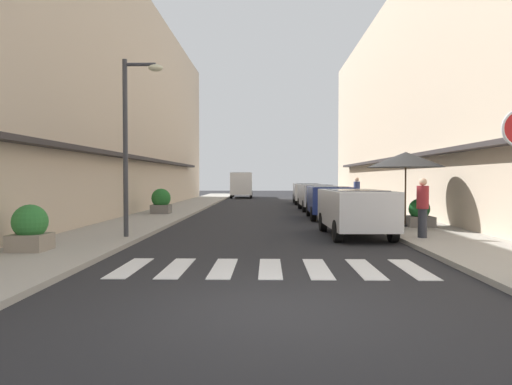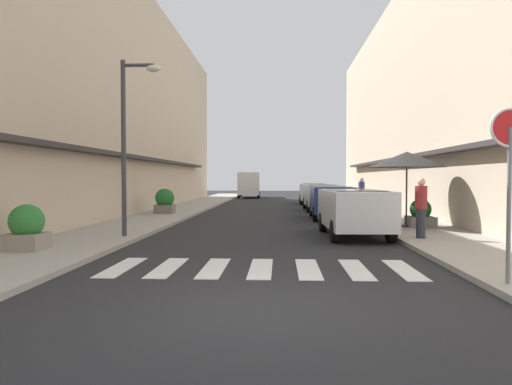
{
  "view_description": "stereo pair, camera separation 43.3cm",
  "coord_description": "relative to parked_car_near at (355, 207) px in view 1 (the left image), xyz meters",
  "views": [
    {
      "loc": [
        -0.05,
        -6.51,
        1.82
      ],
      "look_at": [
        -0.48,
        10.55,
        1.32
      ],
      "focal_mm": 33.53,
      "sensor_mm": 36.0,
      "label": 1
    },
    {
      "loc": [
        0.38,
        -6.49,
        1.82
      ],
      "look_at": [
        -0.48,
        10.55,
        1.32
      ],
      "focal_mm": 33.53,
      "sensor_mm": 36.0,
      "label": 2
    }
  ],
  "objects": [
    {
      "name": "pedestrian_walking_far",
      "position": [
        2.09,
        11.0,
        0.13
      ],
      "size": [
        0.34,
        0.34,
        1.76
      ],
      "rotation": [
        0.0,
        0.0,
        4.79
      ],
      "color": "#282B33",
      "rests_on": "sidewalk_right"
    },
    {
      "name": "street_lamp",
      "position": [
        -6.69,
        -1.19,
        2.36
      ],
      "size": [
        1.19,
        0.28,
        5.15
      ],
      "color": "#38383D",
      "rests_on": "sidewalk_left"
    },
    {
      "name": "parked_car_distant",
      "position": [
        0.0,
        18.82,
        -0.0
      ],
      "size": [
        1.85,
        4.11,
        1.47
      ],
      "color": "silver",
      "rests_on": "ground_plane"
    },
    {
      "name": "pedestrian_walking_near",
      "position": [
        1.7,
        -1.24,
        0.1
      ],
      "size": [
        0.34,
        0.34,
        1.72
      ],
      "rotation": [
        0.0,
        0.0,
        4.91
      ],
      "color": "#282B33",
      "rests_on": "sidewalk_right"
    },
    {
      "name": "sidewalk_right",
      "position": [
        2.46,
        8.61,
        -0.86
      ],
      "size": [
        2.81,
        59.94,
        0.12
      ],
      "primitive_type": "cube",
      "color": "#9E998E",
      "rests_on": "ground_plane"
    },
    {
      "name": "building_row_left",
      "position": [
        -11.73,
        9.75,
        4.94
      ],
      "size": [
        5.5,
        40.53,
        11.72
      ],
      "color": "#C6B299",
      "rests_on": "ground_plane"
    },
    {
      "name": "ground_plane",
      "position": [
        -2.69,
        8.61,
        -0.92
      ],
      "size": [
        94.2,
        94.2,
        0.0
      ],
      "primitive_type": "plane",
      "color": "#232326"
    },
    {
      "name": "sidewalk_left",
      "position": [
        -7.83,
        8.61,
        -0.86
      ],
      "size": [
        2.81,
        59.94,
        0.12
      ],
      "primitive_type": "cube",
      "color": "#9E998E",
      "rests_on": "ground_plane"
    },
    {
      "name": "parked_car_mid",
      "position": [
        0.0,
        6.53,
        -0.0
      ],
      "size": [
        1.85,
        4.06,
        1.47
      ],
      "color": "navy",
      "rests_on": "ground_plane"
    },
    {
      "name": "cafe_umbrella",
      "position": [
        2.16,
        2.1,
        1.56
      ],
      "size": [
        2.71,
        2.71,
        2.65
      ],
      "color": "#262626",
      "rests_on": "sidewalk_right"
    },
    {
      "name": "planter_midblock",
      "position": [
        2.63,
        2.0,
        -0.37
      ],
      "size": [
        0.91,
        0.91,
        0.98
      ],
      "color": "slate",
      "rests_on": "sidewalk_right"
    },
    {
      "name": "planter_corner",
      "position": [
        -8.35,
        -3.93,
        -0.28
      ],
      "size": [
        0.83,
        0.83,
        1.09
      ],
      "color": "gray",
      "rests_on": "sidewalk_left"
    },
    {
      "name": "planter_far",
      "position": [
        -7.94,
        8.04,
        -0.22
      ],
      "size": [
        0.93,
        0.93,
        1.21
      ],
      "color": "slate",
      "rests_on": "sidewalk_left"
    },
    {
      "name": "crosswalk",
      "position": [
        -2.69,
        -5.43,
        -0.92
      ],
      "size": [
        6.15,
        2.2,
        0.01
      ],
      "color": "silver",
      "rests_on": "ground_plane"
    },
    {
      "name": "delivery_van",
      "position": [
        -5.22,
        30.03,
        0.48
      ],
      "size": [
        2.14,
        5.46,
        2.37
      ],
      "color": "silver",
      "rests_on": "ground_plane"
    },
    {
      "name": "parked_car_far",
      "position": [
        -0.0,
        12.1,
        0.0
      ],
      "size": [
        1.88,
        4.52,
        1.47
      ],
      "color": "silver",
      "rests_on": "ground_plane"
    },
    {
      "name": "parked_car_near",
      "position": [
        0.0,
        0.0,
        0.0
      ],
      "size": [
        1.91,
        4.39,
        1.47
      ],
      "color": "silver",
      "rests_on": "ground_plane"
    },
    {
      "name": "building_row_right",
      "position": [
        6.36,
        9.75,
        4.95
      ],
      "size": [
        5.5,
        40.53,
        11.74
      ],
      "color": "#C6B299",
      "rests_on": "ground_plane"
    }
  ]
}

